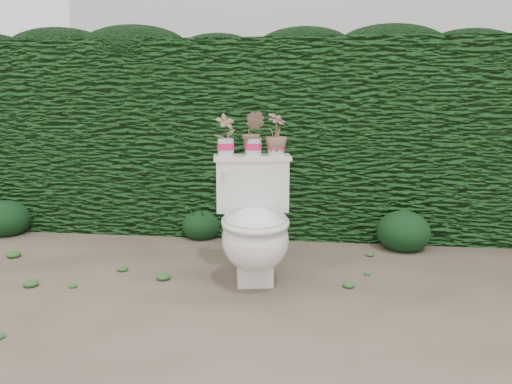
# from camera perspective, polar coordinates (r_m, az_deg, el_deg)

# --- Properties ---
(ground) EXTENTS (60.00, 60.00, 0.00)m
(ground) POSITION_cam_1_polar(r_m,az_deg,el_deg) (3.03, 3.73, -11.50)
(ground) COLOR #86735C
(ground) RESTS_ON ground
(hedge) EXTENTS (8.00, 1.00, 1.60)m
(hedge) POSITION_cam_1_polar(r_m,az_deg,el_deg) (4.42, 5.10, 6.23)
(hedge) COLOR #22591D
(hedge) RESTS_ON ground
(house_wall) EXTENTS (8.00, 3.50, 4.00)m
(house_wall) POSITION_cam_1_polar(r_m,az_deg,el_deg) (8.85, 10.36, 16.17)
(house_wall) COLOR silver
(house_wall) RESTS_ON ground
(toilet) EXTENTS (0.57, 0.75, 0.78)m
(toilet) POSITION_cam_1_polar(r_m,az_deg,el_deg) (3.11, -0.18, -4.01)
(toilet) COLOR white
(toilet) RESTS_ON ground
(potted_plant_left) EXTENTS (0.16, 0.15, 0.26)m
(potted_plant_left) POSITION_cam_1_polar(r_m,az_deg,el_deg) (3.25, -3.49, 6.44)
(potted_plant_left) COLOR #307123
(potted_plant_left) RESTS_ON toilet
(potted_plant_center) EXTENTS (0.17, 0.15, 0.27)m
(potted_plant_center) POSITION_cam_1_polar(r_m,az_deg,el_deg) (3.25, -0.32, 6.59)
(potted_plant_center) COLOR #307123
(potted_plant_center) RESTS_ON toilet
(potted_plant_right) EXTENTS (0.20, 0.20, 0.26)m
(potted_plant_right) POSITION_cam_1_polar(r_m,az_deg,el_deg) (3.26, 2.33, 6.50)
(potted_plant_right) COLOR #307123
(potted_plant_right) RESTS_ON toilet
(liriope_clump_0) EXTENTS (0.40, 0.40, 0.32)m
(liriope_clump_0) POSITION_cam_1_polar(r_m,az_deg,el_deg) (4.74, -26.69, -2.42)
(liriope_clump_0) COLOR #143B17
(liriope_clump_0) RESTS_ON ground
(liriope_clump_1) EXTENTS (0.33, 0.33, 0.26)m
(liriope_clump_1) POSITION_cam_1_polar(r_m,az_deg,el_deg) (4.17, -6.22, -3.41)
(liriope_clump_1) COLOR #143B17
(liriope_clump_1) RESTS_ON ground
(liriope_clump_2) EXTENTS (0.41, 0.41, 0.33)m
(liriope_clump_2) POSITION_cam_1_polar(r_m,az_deg,el_deg) (3.99, 16.52, -3.97)
(liriope_clump_2) COLOR #143B17
(liriope_clump_2) RESTS_ON ground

